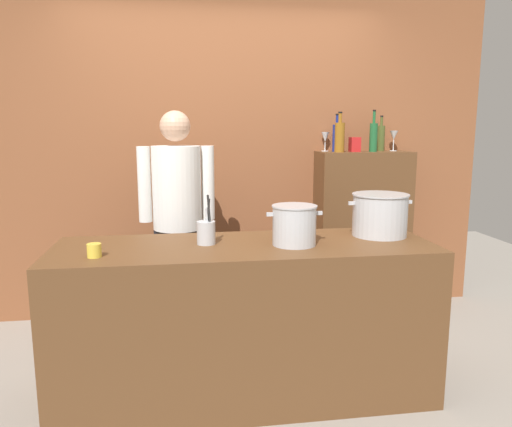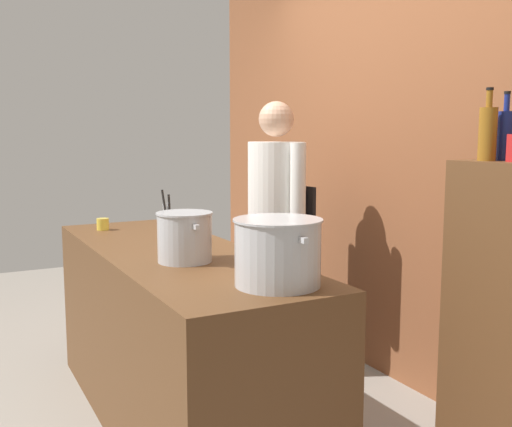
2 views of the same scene
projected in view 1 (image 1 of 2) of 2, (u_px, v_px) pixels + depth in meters
name	position (u px, v px, depth m)	size (l,w,h in m)	color
ground_plane	(246.00, 392.00, 2.91)	(8.00, 8.00, 0.00)	gray
brick_back_panel	(223.00, 133.00, 4.01)	(4.40, 0.10, 3.00)	brown
prep_counter	(246.00, 320.00, 2.83)	(2.12, 0.70, 0.90)	brown
bar_cabinet	(361.00, 233.00, 4.12)	(0.76, 0.32, 1.35)	brown
chef	(177.00, 211.00, 3.46)	(0.53, 0.37, 1.66)	black
stockpot_large	(380.00, 215.00, 2.96)	(0.40, 0.34, 0.25)	#B7BABF
stockpot_small	(294.00, 225.00, 2.73)	(0.31, 0.25, 0.22)	#B7BABF
utensil_crock	(206.00, 232.00, 2.75)	(0.10, 0.10, 0.28)	#B7BABF
butter_jar	(94.00, 250.00, 2.48)	(0.07, 0.07, 0.07)	yellow
wine_bottle_olive	(381.00, 138.00, 4.07)	(0.06, 0.06, 0.29)	#475123
wine_bottle_cobalt	(337.00, 137.00, 3.98)	(0.07, 0.07, 0.30)	navy
wine_bottle_amber	(340.00, 137.00, 3.88)	(0.08, 0.08, 0.32)	#8C5919
wine_bottle_green	(373.00, 136.00, 3.93)	(0.06, 0.06, 0.33)	#1E592D
wine_glass_wide	(325.00, 138.00, 4.03)	(0.07, 0.07, 0.16)	silver
wine_glass_tall	(394.00, 136.00, 4.06)	(0.07, 0.07, 0.17)	silver
spice_tin_red	(355.00, 145.00, 3.95)	(0.08, 0.08, 0.12)	red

